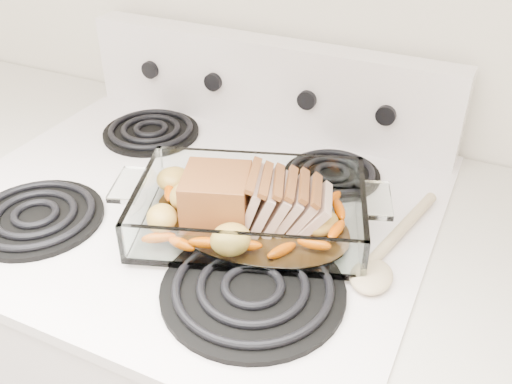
% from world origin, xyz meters
% --- Properties ---
extents(electric_range, '(0.78, 0.70, 1.12)m').
position_xyz_m(electric_range, '(0.00, 1.66, 0.48)').
color(electric_range, white).
rests_on(electric_range, ground).
extents(baking_dish, '(0.34, 0.22, 0.07)m').
position_xyz_m(baking_dish, '(0.13, 1.62, 0.96)').
color(baking_dish, white).
rests_on(baking_dish, electric_range).
extents(pork_roast, '(0.22, 0.10, 0.08)m').
position_xyz_m(pork_roast, '(0.11, 1.62, 0.99)').
color(pork_roast, brown).
rests_on(pork_roast, baking_dish).
extents(roast_vegetables, '(0.32, 0.18, 0.04)m').
position_xyz_m(roast_vegetables, '(0.12, 1.65, 0.97)').
color(roast_vegetables, '#DD4A00').
rests_on(roast_vegetables, baking_dish).
extents(wooden_spoon, '(0.07, 0.27, 0.02)m').
position_xyz_m(wooden_spoon, '(0.33, 1.64, 0.95)').
color(wooden_spoon, tan).
rests_on(wooden_spoon, electric_range).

